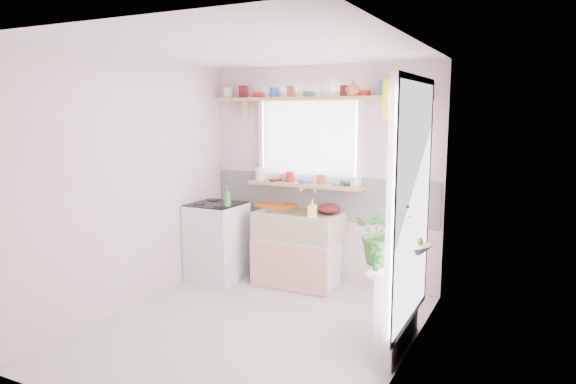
% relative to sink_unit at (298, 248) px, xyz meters
% --- Properties ---
extents(room, '(3.20, 3.20, 3.20)m').
position_rel_sink_unit_xyz_m(room, '(0.81, -0.43, 0.94)').
color(room, beige).
rests_on(room, ground).
extents(sink_unit, '(0.95, 0.65, 1.11)m').
position_rel_sink_unit_xyz_m(sink_unit, '(0.00, 0.00, 0.00)').
color(sink_unit, white).
rests_on(sink_unit, ground).
extents(cooker, '(0.58, 0.58, 0.93)m').
position_rel_sink_unit_xyz_m(cooker, '(-0.95, -0.24, 0.03)').
color(cooker, white).
rests_on(cooker, ground).
extents(radiator_ledge, '(0.22, 0.95, 0.78)m').
position_rel_sink_unit_xyz_m(radiator_ledge, '(1.45, -1.09, -0.03)').
color(radiator_ledge, white).
rests_on(radiator_ledge, ground).
extents(windowsill, '(1.40, 0.22, 0.04)m').
position_rel_sink_unit_xyz_m(windowsill, '(-0.00, 0.19, 0.71)').
color(windowsill, tan).
rests_on(windowsill, room).
extents(pine_shelf, '(2.52, 0.24, 0.04)m').
position_rel_sink_unit_xyz_m(pine_shelf, '(0.15, 0.18, 1.69)').
color(pine_shelf, tan).
rests_on(pine_shelf, room).
extents(shelf_crockery, '(2.47, 0.11, 0.12)m').
position_rel_sink_unit_xyz_m(shelf_crockery, '(0.11, 0.18, 1.76)').
color(shelf_crockery, silver).
rests_on(shelf_crockery, pine_shelf).
extents(sill_crockery, '(1.35, 0.11, 0.12)m').
position_rel_sink_unit_xyz_m(sill_crockery, '(-0.02, 0.19, 0.78)').
color(sill_crockery, silver).
rests_on(sill_crockery, windowsill).
extents(dish_tray, '(0.47, 0.38, 0.04)m').
position_rel_sink_unit_xyz_m(dish_tray, '(-0.38, 0.21, 0.44)').
color(dish_tray, '#CD5312').
rests_on(dish_tray, sink_unit).
extents(colander, '(0.33, 0.33, 0.12)m').
position_rel_sink_unit_xyz_m(colander, '(0.34, 0.08, 0.48)').
color(colander, '#4E0D17').
rests_on(colander, sink_unit).
extents(jade_plant, '(0.56, 0.52, 0.51)m').
position_rel_sink_unit_xyz_m(jade_plant, '(1.36, -1.28, 0.60)').
color(jade_plant, '#386A2A').
rests_on(jade_plant, radiator_ledge).
extents(fruit_bowl, '(0.42, 0.42, 0.08)m').
position_rel_sink_unit_xyz_m(fruit_bowl, '(1.48, -0.87, 0.38)').
color(fruit_bowl, silver).
rests_on(fruit_bowl, radiator_ledge).
extents(herb_pot, '(0.12, 0.10, 0.21)m').
position_rel_sink_unit_xyz_m(herb_pot, '(1.36, -1.47, 0.45)').
color(herb_pot, '#295C24').
rests_on(herb_pot, radiator_ledge).
extents(soap_bottle_sink, '(0.11, 0.11, 0.20)m').
position_rel_sink_unit_xyz_m(soap_bottle_sink, '(0.26, -0.19, 0.52)').
color(soap_bottle_sink, '#FFFC71').
rests_on(soap_bottle_sink, sink_unit).
extents(sill_cup, '(0.14, 0.14, 0.09)m').
position_rel_sink_unit_xyz_m(sill_cup, '(-0.29, 0.25, 0.78)').
color(sill_cup, beige).
rests_on(sill_cup, windowsill).
extents(sill_bowl, '(0.19, 0.19, 0.05)m').
position_rel_sink_unit_xyz_m(sill_bowl, '(0.50, 0.25, 0.75)').
color(sill_bowl, '#30529F').
rests_on(sill_bowl, windowsill).
extents(shelf_vase, '(0.17, 0.17, 0.17)m').
position_rel_sink_unit_xyz_m(shelf_vase, '(0.58, 0.12, 1.79)').
color(shelf_vase, '#AD5C35').
rests_on(shelf_vase, pine_shelf).
extents(cooker_bottle, '(0.10, 0.10, 0.23)m').
position_rel_sink_unit_xyz_m(cooker_bottle, '(-0.73, -0.34, 0.60)').
color(cooker_bottle, '#468D4B').
rests_on(cooker_bottle, cooker).
extents(fruit, '(0.20, 0.14, 0.10)m').
position_rel_sink_unit_xyz_m(fruit, '(1.49, -0.86, 0.44)').
color(fruit, orange).
rests_on(fruit, fruit_bowl).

